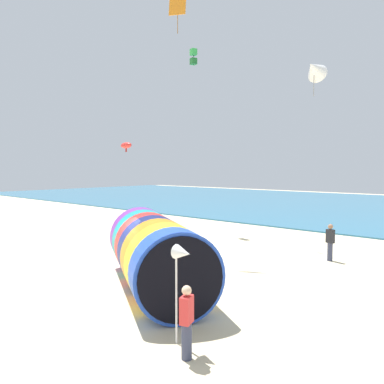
% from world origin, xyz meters
% --- Properties ---
extents(ground_plane, '(120.00, 120.00, 0.00)m').
position_xyz_m(ground_plane, '(0.00, 0.00, 0.00)').
color(ground_plane, beige).
extents(sea, '(120.00, 40.00, 0.10)m').
position_xyz_m(sea, '(0.00, 36.53, 0.05)').
color(sea, teal).
rests_on(sea, ground).
extents(giant_inflatable_tube, '(7.25, 5.82, 2.61)m').
position_xyz_m(giant_inflatable_tube, '(1.43, 1.16, 1.31)').
color(giant_inflatable_tube, purple).
rests_on(giant_inflatable_tube, ground).
extents(kite_handler, '(0.33, 0.41, 1.70)m').
position_xyz_m(kite_handler, '(5.63, -1.79, 0.87)').
color(kite_handler, '#383D56').
rests_on(kite_handler, ground).
extents(kite_red_parafoil, '(1.48, 0.80, 0.71)m').
position_xyz_m(kite_red_parafoil, '(-10.42, 9.37, 6.00)').
color(kite_red_parafoil, red).
extents(kite_white_delta, '(0.76, 0.94, 1.46)m').
position_xyz_m(kite_white_delta, '(5.26, 5.62, 7.99)').
color(kite_white_delta, white).
extents(kite_green_box, '(0.51, 0.51, 1.13)m').
position_xyz_m(kite_green_box, '(-6.36, 12.13, 12.12)').
color(kite_green_box, green).
extents(kite_orange_diamond, '(0.90, 0.65, 2.14)m').
position_xyz_m(kite_orange_diamond, '(-2.31, 6.29, 12.69)').
color(kite_orange_diamond, orange).
extents(bystander_near_water, '(0.24, 0.37, 1.65)m').
position_xyz_m(bystander_near_water, '(-4.88, 7.04, 0.84)').
color(bystander_near_water, '#726651').
rests_on(bystander_near_water, ground).
extents(bystander_mid_beach, '(0.41, 0.32, 1.74)m').
position_xyz_m(bystander_mid_beach, '(4.58, 9.36, 0.89)').
color(bystander_mid_beach, '#383D56').
rests_on(bystander_mid_beach, ground).
extents(beach_flag, '(0.47, 0.36, 2.48)m').
position_xyz_m(beach_flag, '(5.11, -1.37, 2.20)').
color(beach_flag, silver).
rests_on(beach_flag, ground).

